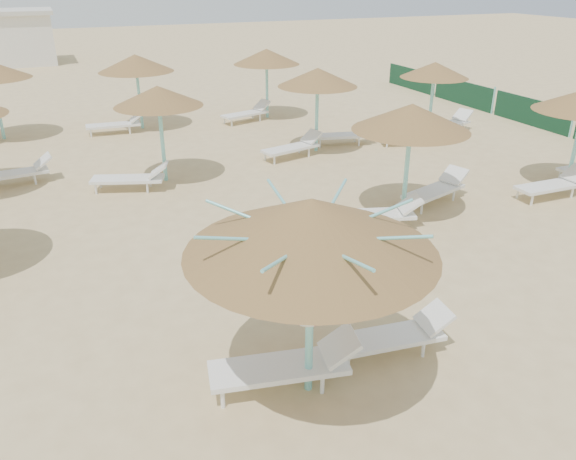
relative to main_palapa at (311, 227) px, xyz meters
name	(u,v)px	position (x,y,z in m)	size (l,w,h in m)	color
ground	(313,371)	(0.22, 0.31, -2.53)	(120.00, 120.00, 0.00)	#CEB47D
main_palapa	(311,227)	(0.00, 0.00, 0.00)	(3.24, 3.24, 2.90)	#7BD5D4
lounger_main_a	(289,364)	(-0.23, 0.17, -2.16)	(2.19, 1.02, 0.77)	white
lounger_main_b	(395,335)	(1.58, 0.24, -2.20)	(1.93, 0.77, 0.68)	white
palapa_field	(211,89)	(1.67, 10.34, -0.23)	(19.46, 14.05, 2.71)	#7BD5D4
windbreak_fence	(532,112)	(14.22, 10.26, -2.02)	(0.08, 19.84, 1.10)	#16442F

